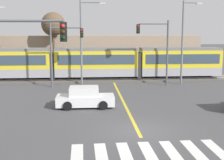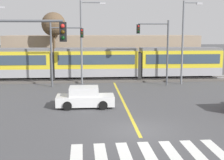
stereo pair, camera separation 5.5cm
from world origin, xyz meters
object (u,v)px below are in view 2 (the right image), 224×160
sedan_crossing (85,98)px  traffic_light_far_right (158,43)px  light_rail_tram (96,62)px  street_lamp_centre (84,37)px  traffic_light_far_left (62,46)px  street_lamp_east (184,38)px  bare_tree_west (53,25)px  traffic_light_near_left (14,60)px

sedan_crossing → traffic_light_far_right: 11.66m
sedan_crossing → light_rail_tram: bearing=84.6°
traffic_light_far_right → street_lamp_centre: street_lamp_centre is taller
street_lamp_centre → light_rail_tram: bearing=62.2°
traffic_light_far_right → traffic_light_far_left: size_ratio=1.04×
street_lamp_east → bare_tree_west: size_ratio=1.09×
sedan_crossing → bare_tree_west: bearing=102.8°
traffic_light_far_right → traffic_light_near_left: (-10.37, -16.11, -0.04)m
street_lamp_east → street_lamp_centre: bearing=175.6°
traffic_light_far_left → street_lamp_centre: size_ratio=0.74×
light_rail_tram → traffic_light_far_left: bearing=-131.3°
light_rail_tram → traffic_light_far_right: 7.51m
street_lamp_east → sedan_crossing: bearing=-138.2°
traffic_light_far_left → traffic_light_near_left: (-0.88, -16.04, 0.17)m
light_rail_tram → street_lamp_centre: (-1.32, -2.51, 2.84)m
sedan_crossing → traffic_light_far_left: size_ratio=0.67×
light_rail_tram → traffic_light_far_right: (6.04, -3.85, 2.25)m
street_lamp_centre → bare_tree_west: 9.10m
traffic_light_near_left → bare_tree_west: size_ratio=0.83×
traffic_light_far_left → traffic_light_near_left: traffic_light_near_left is taller
street_lamp_east → light_rail_tram: bearing=159.7°
street_lamp_east → traffic_light_near_left: bearing=-128.5°
light_rail_tram → traffic_light_near_left: 20.55m
traffic_light_far_right → street_lamp_centre: 7.51m
traffic_light_near_left → street_lamp_centre: size_ratio=0.76×
light_rail_tram → street_lamp_centre: 4.01m
sedan_crossing → bare_tree_west: 19.16m
traffic_light_near_left → street_lamp_centre: street_lamp_centre is taller
traffic_light_far_left → light_rail_tram: bearing=48.7°
bare_tree_west → sedan_crossing: bearing=-77.2°
light_rail_tram → traffic_light_near_left: size_ratio=4.32×
street_lamp_centre → street_lamp_east: (10.23, -0.79, -0.09)m
traffic_light_near_left → sedan_crossing: bearing=67.5°
sedan_crossing → traffic_light_far_right: size_ratio=0.64×
light_rail_tram → traffic_light_near_left: (-4.33, -19.96, 2.21)m
traffic_light_far_left → bare_tree_west: bearing=100.6°
traffic_light_near_left → street_lamp_east: size_ratio=0.76×
traffic_light_far_right → traffic_light_far_left: bearing=-179.6°
traffic_light_far_left → street_lamp_centre: (2.13, 1.41, 0.79)m
traffic_light_far_right → bare_tree_west: bearing=140.0°
sedan_crossing → bare_tree_west: size_ratio=0.54×
traffic_light_near_left → street_lamp_centre: 17.72m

